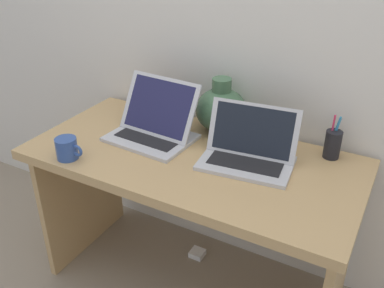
% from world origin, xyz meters
% --- Properties ---
extents(ground_plane, '(6.00, 6.00, 0.00)m').
position_xyz_m(ground_plane, '(0.00, 0.00, 0.00)').
color(ground_plane, gray).
extents(back_wall, '(4.40, 0.04, 2.40)m').
position_xyz_m(back_wall, '(0.00, 0.36, 1.20)').
color(back_wall, silver).
rests_on(back_wall, ground).
extents(desk, '(1.33, 0.64, 0.71)m').
position_xyz_m(desk, '(0.00, 0.00, 0.55)').
color(desk, tan).
rests_on(desk, ground).
extents(laptop_left, '(0.36, 0.28, 0.24)m').
position_xyz_m(laptop_left, '(-0.21, 0.06, 0.77)').
color(laptop_left, silver).
rests_on(laptop_left, desk).
extents(laptop_right, '(0.37, 0.27, 0.21)m').
position_xyz_m(laptop_right, '(0.21, 0.07, 0.77)').
color(laptop_right, silver).
rests_on(laptop_right, desk).
extents(green_vase, '(0.22, 0.22, 0.24)m').
position_xyz_m(green_vase, '(0.00, 0.26, 0.81)').
color(green_vase, '#47704C').
rests_on(green_vase, desk).
extents(coffee_mug, '(0.12, 0.08, 0.09)m').
position_xyz_m(coffee_mug, '(-0.41, -0.25, 0.75)').
color(coffee_mug, '#335199').
rests_on(coffee_mug, desk).
extents(pen_cup, '(0.06, 0.06, 0.18)m').
position_xyz_m(pen_cup, '(0.49, 0.25, 0.77)').
color(pen_cup, black).
rests_on(pen_cup, desk).
extents(power_brick, '(0.07, 0.07, 0.03)m').
position_xyz_m(power_brick, '(-0.07, 0.18, 0.01)').
color(power_brick, white).
rests_on(power_brick, ground).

